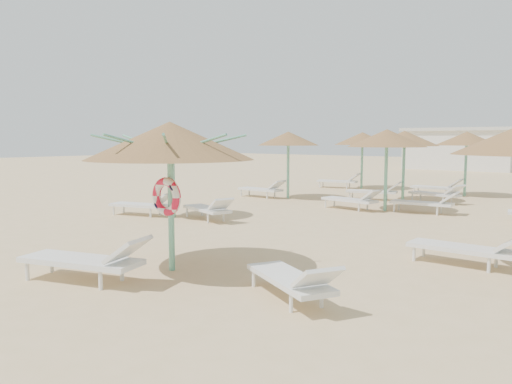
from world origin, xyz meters
The scene contains 6 objects.
ground centered at (0.00, 0.00, 0.00)m, with size 120.00×120.00×0.00m, color #D5B181.
main_palapa centered at (-0.40, 0.32, 2.30)m, with size 2.96×2.96×2.65m.
lounger_main_a centered at (-0.87, -1.06, 0.39)m, with size 2.34×1.33×0.81m.
lounger_main_b centered at (2.28, 0.26, 0.34)m, with size 2.00×1.41×0.71m.
palapa_field centered at (1.66, 10.34, 2.29)m, with size 18.72×14.50×2.72m.
service_hut centered at (-6.00, 35.00, 1.64)m, with size 8.40×4.40×3.25m.
Camera 1 is at (6.30, -5.51, 2.33)m, focal length 35.00 mm.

